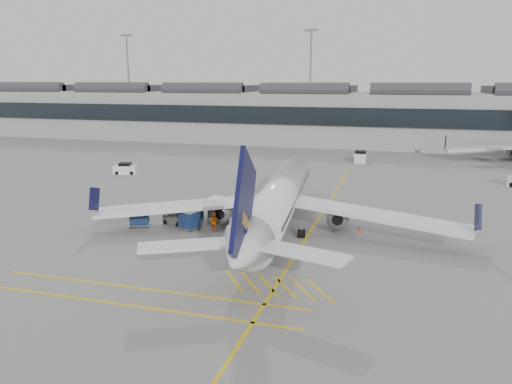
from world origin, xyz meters
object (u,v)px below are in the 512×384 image
(airliner_main, at_px, (278,200))
(baggage_cart_a, at_px, (189,219))
(ramp_agent_b, at_px, (214,222))
(ramp_agent_a, at_px, (273,215))
(belt_loader, at_px, (245,228))
(pushback_tug, at_px, (176,219))

(airliner_main, height_order, baggage_cart_a, airliner_main)
(ramp_agent_b, bearing_deg, baggage_cart_a, 8.03)
(ramp_agent_a, bearing_deg, ramp_agent_b, 169.12)
(belt_loader, height_order, ramp_agent_a, ramp_agent_a)
(belt_loader, bearing_deg, baggage_cart_a, -160.41)
(ramp_agent_a, height_order, ramp_agent_b, ramp_agent_a)
(ramp_agent_a, bearing_deg, baggage_cart_a, 160.08)
(airliner_main, height_order, ramp_agent_b, airliner_main)
(baggage_cart_a, xyz_separation_m, ramp_agent_b, (2.39, 0.14, -0.09))
(belt_loader, height_order, ramp_agent_b, ramp_agent_b)
(airliner_main, bearing_deg, baggage_cart_a, -172.31)
(belt_loader, bearing_deg, pushback_tug, -169.34)
(belt_loader, relative_size, ramp_agent_a, 2.15)
(belt_loader, relative_size, ramp_agent_b, 2.39)
(belt_loader, distance_m, pushback_tug, 7.26)
(airliner_main, xyz_separation_m, belt_loader, (-2.67, -1.76, -2.39))
(pushback_tug, bearing_deg, airliner_main, 22.22)
(baggage_cart_a, distance_m, ramp_agent_a, 7.94)
(ramp_agent_b, relative_size, pushback_tug, 0.70)
(airliner_main, distance_m, ramp_agent_a, 2.59)
(airliner_main, distance_m, baggage_cart_a, 8.46)
(ramp_agent_a, bearing_deg, pushback_tug, 149.11)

